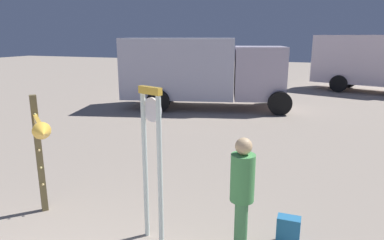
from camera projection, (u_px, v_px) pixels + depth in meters
standing_clock at (152, 153)px, 4.72m from camera, size 0.39×0.21×2.26m
arrow_sign at (40, 143)px, 5.20m from camera, size 0.99×0.87×2.00m
person_near_clock at (242, 191)px, 4.46m from camera, size 0.32×0.32×1.66m
backpack at (288, 231)px, 4.85m from camera, size 0.32×0.23×0.43m
box_truck_near at (200, 70)px, 13.99m from camera, size 7.06×3.98×2.84m
box_truck_far at (375, 62)px, 17.89m from camera, size 6.91×4.03×2.98m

